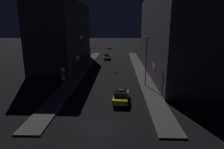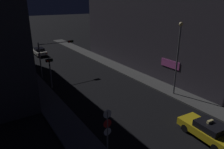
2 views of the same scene
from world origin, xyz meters
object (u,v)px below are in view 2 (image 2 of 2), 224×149
(far_car, at_px, (39,51))
(traffic_light_left_kerb, at_px, (50,67))
(street_lamp_near_block, at_px, (178,51))
(taxi, at_px, (208,130))
(traffic_light_overhead, at_px, (54,50))
(sign_pole_left, at_px, (107,132))

(far_car, relative_size, traffic_light_left_kerb, 1.21)
(street_lamp_near_block, bearing_deg, far_car, 106.40)
(street_lamp_near_block, bearing_deg, traffic_light_left_kerb, 139.34)
(traffic_light_left_kerb, bearing_deg, street_lamp_near_block, -40.66)
(taxi, xyz_separation_m, traffic_light_left_kerb, (-6.84, 16.01, 1.92))
(taxi, bearing_deg, far_car, 96.52)
(traffic_light_overhead, distance_m, street_lamp_near_block, 16.16)
(traffic_light_overhead, bearing_deg, street_lamp_near_block, -56.79)
(taxi, relative_size, traffic_light_overhead, 0.93)
(traffic_light_overhead, bearing_deg, sign_pole_left, -99.07)
(taxi, xyz_separation_m, far_car, (-3.78, 33.03, -0.00))
(far_car, xyz_separation_m, traffic_light_overhead, (-1.08, -12.82, 2.81))
(far_car, bearing_deg, street_lamp_near_block, -73.60)
(traffic_light_left_kerb, xyz_separation_m, sign_pole_left, (-0.96, -14.19, -0.17))
(taxi, bearing_deg, traffic_light_overhead, 103.51)
(taxi, relative_size, far_car, 1.02)
(far_car, height_order, traffic_light_overhead, traffic_light_overhead)
(taxi, bearing_deg, traffic_light_left_kerb, 113.12)
(far_car, relative_size, street_lamp_near_block, 0.58)
(taxi, distance_m, traffic_light_overhead, 20.97)
(traffic_light_left_kerb, distance_m, sign_pole_left, 14.22)
(sign_pole_left, relative_size, street_lamp_near_block, 0.49)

